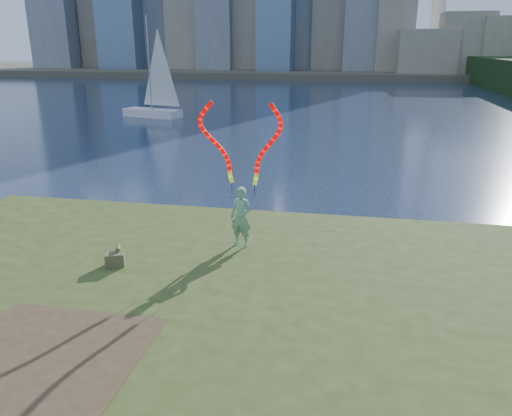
# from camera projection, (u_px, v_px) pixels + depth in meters

# --- Properties ---
(ground) EXTENTS (320.00, 320.00, 0.00)m
(ground) POSITION_uv_depth(u_px,v_px,m) (223.00, 314.00, 11.10)
(ground) COLOR #19253E
(ground) RESTS_ON ground
(grassy_knoll) EXTENTS (20.00, 18.00, 0.80)m
(grassy_knoll) POSITION_uv_depth(u_px,v_px,m) (190.00, 363.00, 8.86)
(grassy_knoll) COLOR #364518
(grassy_knoll) RESTS_ON ground
(dirt_patch) EXTENTS (3.20, 3.00, 0.02)m
(dirt_patch) POSITION_uv_depth(u_px,v_px,m) (44.00, 356.00, 8.26)
(dirt_patch) COLOR #47331E
(dirt_patch) RESTS_ON grassy_knoll
(far_shore) EXTENTS (320.00, 40.00, 1.20)m
(far_shore) POSITION_uv_depth(u_px,v_px,m) (343.00, 72.00, 99.54)
(far_shore) COLOR #514B3B
(far_shore) RESTS_ON ground
(woman_with_ribbons) EXTENTS (1.99, 0.55, 3.95)m
(woman_with_ribbons) POSITION_uv_depth(u_px,v_px,m) (242.00, 192.00, 12.38)
(woman_with_ribbons) COLOR #146524
(woman_with_ribbons) RESTS_ON grassy_knoll
(canvas_bag) EXTENTS (0.51, 0.57, 0.41)m
(canvas_bag) POSITION_uv_depth(u_px,v_px,m) (115.00, 259.00, 11.62)
(canvas_bag) COLOR brown
(canvas_bag) RESTS_ON grassy_knoll
(sailboat) EXTENTS (5.31, 2.86, 8.01)m
(sailboat) POSITION_uv_depth(u_px,v_px,m) (154.00, 100.00, 40.96)
(sailboat) COLOR white
(sailboat) RESTS_ON ground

